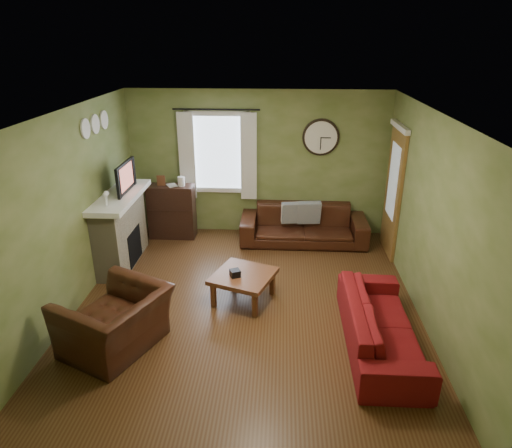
# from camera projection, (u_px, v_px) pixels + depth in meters

# --- Properties ---
(floor) EXTENTS (4.60, 5.20, 0.00)m
(floor) POSITION_uv_depth(u_px,v_px,m) (247.00, 305.00, 6.29)
(floor) COLOR #4C2F18
(floor) RESTS_ON ground
(ceiling) EXTENTS (4.60, 5.20, 0.00)m
(ceiling) POSITION_uv_depth(u_px,v_px,m) (245.00, 114.00, 5.28)
(ceiling) COLOR white
(ceiling) RESTS_ON ground
(wall_left) EXTENTS (0.00, 5.20, 2.60)m
(wall_left) POSITION_uv_depth(u_px,v_px,m) (70.00, 214.00, 5.91)
(wall_left) COLOR olive
(wall_left) RESTS_ON ground
(wall_right) EXTENTS (0.00, 5.20, 2.60)m
(wall_right) POSITION_uv_depth(u_px,v_px,m) (431.00, 222.00, 5.66)
(wall_right) COLOR olive
(wall_right) RESTS_ON ground
(wall_back) EXTENTS (4.60, 0.00, 2.60)m
(wall_back) POSITION_uv_depth(u_px,v_px,m) (258.00, 164.00, 8.18)
(wall_back) COLOR olive
(wall_back) RESTS_ON ground
(wall_front) EXTENTS (4.60, 0.00, 2.60)m
(wall_front) POSITION_uv_depth(u_px,v_px,m) (219.00, 348.00, 3.39)
(wall_front) COLOR olive
(wall_front) RESTS_ON ground
(fireplace) EXTENTS (0.40, 1.40, 1.10)m
(fireplace) POSITION_uv_depth(u_px,v_px,m) (121.00, 232.00, 7.25)
(fireplace) COLOR tan
(fireplace) RESTS_ON floor
(firebox) EXTENTS (0.04, 0.60, 0.55)m
(firebox) POSITION_uv_depth(u_px,v_px,m) (134.00, 246.00, 7.33)
(firebox) COLOR black
(firebox) RESTS_ON fireplace
(mantel) EXTENTS (0.58, 1.60, 0.08)m
(mantel) POSITION_uv_depth(u_px,v_px,m) (118.00, 197.00, 7.02)
(mantel) COLOR white
(mantel) RESTS_ON fireplace
(tv) EXTENTS (0.08, 0.60, 0.35)m
(tv) POSITION_uv_depth(u_px,v_px,m) (121.00, 181.00, 7.07)
(tv) COLOR black
(tv) RESTS_ON mantel
(tv_screen) EXTENTS (0.02, 0.62, 0.36)m
(tv_screen) POSITION_uv_depth(u_px,v_px,m) (126.00, 177.00, 7.04)
(tv_screen) COLOR #994C3F
(tv_screen) RESTS_ON mantel
(medallion_left) EXTENTS (0.28, 0.28, 0.03)m
(medallion_left) POSITION_uv_depth(u_px,v_px,m) (85.00, 129.00, 6.28)
(medallion_left) COLOR white
(medallion_left) RESTS_ON wall_left
(medallion_mid) EXTENTS (0.28, 0.28, 0.03)m
(medallion_mid) POSITION_uv_depth(u_px,v_px,m) (95.00, 124.00, 6.60)
(medallion_mid) COLOR white
(medallion_mid) RESTS_ON wall_left
(medallion_right) EXTENTS (0.28, 0.28, 0.03)m
(medallion_right) POSITION_uv_depth(u_px,v_px,m) (104.00, 120.00, 6.92)
(medallion_right) COLOR white
(medallion_right) RESTS_ON wall_left
(window_pane) EXTENTS (1.00, 0.02, 1.30)m
(window_pane) POSITION_uv_depth(u_px,v_px,m) (218.00, 153.00, 8.12)
(window_pane) COLOR silver
(window_pane) RESTS_ON wall_back
(curtain_rod) EXTENTS (0.03, 0.03, 1.50)m
(curtain_rod) POSITION_uv_depth(u_px,v_px,m) (216.00, 109.00, 7.73)
(curtain_rod) COLOR black
(curtain_rod) RESTS_ON wall_back
(curtain_left) EXTENTS (0.28, 0.04, 1.55)m
(curtain_left) POSITION_uv_depth(u_px,v_px,m) (187.00, 156.00, 8.08)
(curtain_left) COLOR silver
(curtain_left) RESTS_ON wall_back
(curtain_right) EXTENTS (0.28, 0.04, 1.55)m
(curtain_right) POSITION_uv_depth(u_px,v_px,m) (249.00, 157.00, 8.02)
(curtain_right) COLOR silver
(curtain_right) RESTS_ON wall_back
(wall_clock) EXTENTS (0.64, 0.06, 0.64)m
(wall_clock) POSITION_uv_depth(u_px,v_px,m) (321.00, 137.00, 7.88)
(wall_clock) COLOR white
(wall_clock) RESTS_ON wall_back
(door) EXTENTS (0.05, 0.90, 2.10)m
(door) POSITION_uv_depth(u_px,v_px,m) (393.00, 193.00, 7.46)
(door) COLOR olive
(door) RESTS_ON floor
(bookshelf) EXTENTS (0.82, 0.35, 0.98)m
(bookshelf) POSITION_uv_depth(u_px,v_px,m) (172.00, 211.00, 8.24)
(bookshelf) COLOR black
(bookshelf) RESTS_ON floor
(book) EXTENTS (0.24, 0.26, 0.02)m
(book) POSITION_uv_depth(u_px,v_px,m) (168.00, 188.00, 8.01)
(book) COLOR brown
(book) RESTS_ON bookshelf
(sofa_brown) EXTENTS (2.21, 0.87, 0.65)m
(sofa_brown) POSITION_uv_depth(u_px,v_px,m) (303.00, 225.00, 8.09)
(sofa_brown) COLOR #33170D
(sofa_brown) RESTS_ON floor
(pillow_left) EXTENTS (0.41, 0.17, 0.40)m
(pillow_left) POSITION_uv_depth(u_px,v_px,m) (309.00, 213.00, 8.02)
(pillow_left) COLOR gray
(pillow_left) RESTS_ON sofa_brown
(pillow_right) EXTENTS (0.39, 0.17, 0.38)m
(pillow_right) POSITION_uv_depth(u_px,v_px,m) (292.00, 213.00, 8.01)
(pillow_right) COLOR gray
(pillow_right) RESTS_ON sofa_brown
(sofa_red) EXTENTS (0.79, 2.02, 0.59)m
(sofa_red) POSITION_uv_depth(u_px,v_px,m) (381.00, 324.00, 5.37)
(sofa_red) COLOR maroon
(sofa_red) RESTS_ON floor
(armchair) EXTENTS (1.36, 1.43, 0.73)m
(armchair) POSITION_uv_depth(u_px,v_px,m) (115.00, 321.00, 5.31)
(armchair) COLOR #33170D
(armchair) RESTS_ON floor
(coffee_table) EXTENTS (0.99, 0.99, 0.41)m
(coffee_table) POSITION_uv_depth(u_px,v_px,m) (244.00, 287.00, 6.34)
(coffee_table) COLOR brown
(coffee_table) RESTS_ON floor
(tissue_box) EXTENTS (0.17, 0.17, 0.10)m
(tissue_box) POSITION_uv_depth(u_px,v_px,m) (235.00, 277.00, 6.20)
(tissue_box) COLOR black
(tissue_box) RESTS_ON coffee_table
(wine_glass_a) EXTENTS (0.07, 0.07, 0.21)m
(wine_glass_a) POSITION_uv_depth(u_px,v_px,m) (106.00, 200.00, 6.47)
(wine_glass_a) COLOR white
(wine_glass_a) RESTS_ON mantel
(wine_glass_b) EXTENTS (0.08, 0.08, 0.22)m
(wine_glass_b) POSITION_uv_depth(u_px,v_px,m) (107.00, 198.00, 6.50)
(wine_glass_b) COLOR white
(wine_glass_b) RESTS_ON mantel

